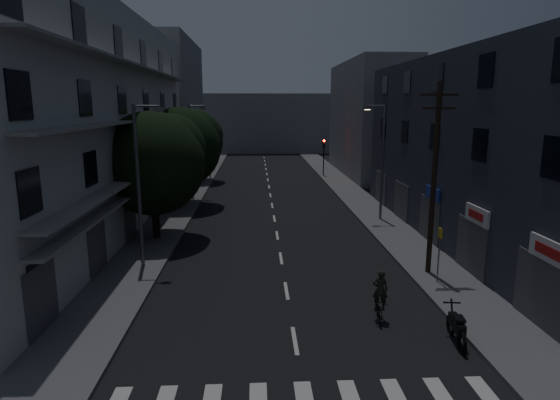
{
  "coord_description": "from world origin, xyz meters",
  "views": [
    {
      "loc": [
        -1.3,
        -13.01,
        8.09
      ],
      "look_at": [
        0.0,
        12.0,
        3.0
      ],
      "focal_mm": 30.0,
      "sensor_mm": 36.0,
      "label": 1
    }
  ],
  "objects": [
    {
      "name": "building_far_end",
      "position": [
        0.0,
        70.0,
        5.0
      ],
      "size": [
        24.0,
        8.0,
        10.0
      ],
      "primitive_type": "cube",
      "color": "slate",
      "rests_on": "ground"
    },
    {
      "name": "sidewalk_right",
      "position": [
        7.5,
        25.0,
        0.07
      ],
      "size": [
        3.0,
        90.0,
        0.15
      ],
      "primitive_type": "cube",
      "color": "#565659",
      "rests_on": "ground"
    },
    {
      "name": "sidewalk_left",
      "position": [
        -7.5,
        25.0,
        0.07
      ],
      "size": [
        3.0,
        90.0,
        0.15
      ],
      "primitive_type": "cube",
      "color": "#565659",
      "rests_on": "ground"
    },
    {
      "name": "tree_far",
      "position": [
        -7.49,
        36.96,
        4.48
      ],
      "size": [
        5.59,
        5.59,
        6.92
      ],
      "color": "black",
      "rests_on": "sidewalk_left"
    },
    {
      "name": "bus_stop_sign",
      "position": [
        6.96,
        6.87,
        1.89
      ],
      "size": [
        0.06,
        0.35,
        2.52
      ],
      "color": "#595B60",
      "rests_on": "sidewalk_right"
    },
    {
      "name": "traffic_signal_far_right",
      "position": [
        6.47,
        40.06,
        3.1
      ],
      "size": [
        0.28,
        0.37,
        4.1
      ],
      "color": "black",
      "rests_on": "sidewalk_right"
    },
    {
      "name": "ground",
      "position": [
        0.0,
        25.0,
        0.0
      ],
      "size": [
        160.0,
        160.0,
        0.0
      ],
      "primitive_type": "plane",
      "color": "black",
      "rests_on": "ground"
    },
    {
      "name": "street_lamp_left_near",
      "position": [
        -6.95,
        9.88,
        4.6
      ],
      "size": [
        1.51,
        0.25,
        8.0
      ],
      "color": "#525659",
      "rests_on": "sidewalk_left"
    },
    {
      "name": "utility_pole",
      "position": [
        7.0,
        8.15,
        4.87
      ],
      "size": [
        1.8,
        0.24,
        9.0
      ],
      "color": "black",
      "rests_on": "sidewalk_right"
    },
    {
      "name": "tree_mid",
      "position": [
        -7.19,
        24.62,
        5.05
      ],
      "size": [
        6.37,
        6.37,
        7.84
      ],
      "color": "black",
      "rests_on": "sidewalk_left"
    },
    {
      "name": "building_far_left",
      "position": [
        -12.0,
        48.0,
        8.0
      ],
      "size": [
        6.0,
        20.0,
        16.0
      ],
      "primitive_type": "cube",
      "color": "slate",
      "rests_on": "ground"
    },
    {
      "name": "tree_near",
      "position": [
        -7.36,
        15.04,
        4.93
      ],
      "size": [
        6.2,
        6.2,
        7.64
      ],
      "color": "black",
      "rests_on": "sidewalk_left"
    },
    {
      "name": "building_left",
      "position": [
        -11.98,
        18.0,
        6.99
      ],
      "size": [
        7.0,
        36.0,
        14.0
      ],
      "color": "#B4B4AF",
      "rests_on": "ground"
    },
    {
      "name": "motorcycle",
      "position": [
        5.57,
        1.57,
        0.53
      ],
      "size": [
        0.61,
        2.11,
        1.35
      ],
      "rotation": [
        0.0,
        0.0,
        -0.12
      ],
      "color": "black",
      "rests_on": "ground"
    },
    {
      "name": "traffic_signal_far_left",
      "position": [
        -6.43,
        39.12,
        3.1
      ],
      "size": [
        0.28,
        0.37,
        4.1
      ],
      "color": "black",
      "rests_on": "sidewalk_left"
    },
    {
      "name": "building_far_right",
      "position": [
        12.0,
        42.0,
        6.5
      ],
      "size": [
        6.0,
        20.0,
        13.0
      ],
      "primitive_type": "cube",
      "color": "slate",
      "rests_on": "ground"
    },
    {
      "name": "street_lamp_left_far",
      "position": [
        -6.96,
        29.02,
        4.6
      ],
      "size": [
        1.51,
        0.25,
        8.0
      ],
      "color": "#5B5E63",
      "rests_on": "sidewalk_left"
    },
    {
      "name": "building_right",
      "position": [
        11.99,
        14.0,
        5.5
      ],
      "size": [
        6.19,
        28.0,
        11.0
      ],
      "color": "#292D38",
      "rests_on": "ground"
    },
    {
      "name": "street_lamp_right",
      "position": [
        7.41,
        18.99,
        4.6
      ],
      "size": [
        1.51,
        0.25,
        8.0
      ],
      "color": "#595C61",
      "rests_on": "sidewalk_right"
    },
    {
      "name": "cyclist",
      "position": [
        3.37,
        3.46,
        0.68
      ],
      "size": [
        0.81,
        1.66,
        2.01
      ],
      "rotation": [
        0.0,
        0.0,
        -0.17
      ],
      "color": "black",
      "rests_on": "ground"
    },
    {
      "name": "lane_markings",
      "position": [
        0.0,
        31.25,
        0.01
      ],
      "size": [
        0.15,
        60.5,
        0.01
      ],
      "color": "beige",
      "rests_on": "ground"
    }
  ]
}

